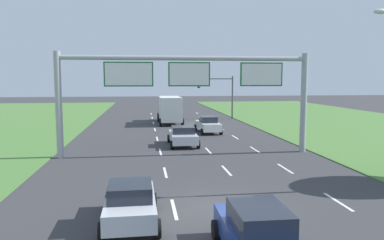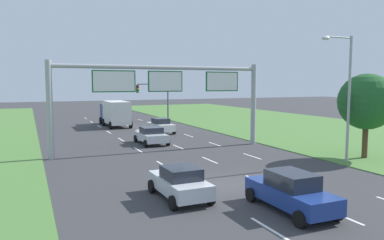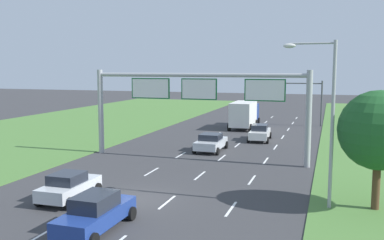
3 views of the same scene
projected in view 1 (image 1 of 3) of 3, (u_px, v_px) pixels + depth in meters
The scene contains 11 objects.
ground_plane at pixel (217, 207), 15.23m from camera, with size 200.00×200.00×0.00m, color #38383A.
lane_dashes_inner_left at pixel (160, 152), 26.84m from camera, with size 0.14×62.40×0.01m.
lane_dashes_inner_right at pixel (208, 151), 27.29m from camera, with size 0.14×62.40×0.01m.
lane_dashes_slip at pixel (255, 149), 27.74m from camera, with size 0.14×62.40×0.01m.
car_near_red at pixel (130, 203), 13.44m from camera, with size 2.06×3.97×1.53m.
car_lead_silver at pixel (183, 136), 29.42m from camera, with size 2.22×4.25×1.51m.
car_mid_lane at pixel (258, 235), 10.53m from camera, with size 2.03×4.49×1.67m.
car_far_ahead at pixel (208, 125), 36.40m from camera, with size 2.22×4.37×1.61m.
box_truck at pixel (169, 109), 44.12m from camera, with size 2.75×7.60×3.17m.
sign_gantry at pixel (188, 83), 25.34m from camera, with size 17.24×0.44×7.00m.
traffic_light_mast at pixel (218, 89), 49.01m from camera, with size 4.76×0.49×5.60m.
Camera 1 is at (-2.92, -14.50, 5.19)m, focal length 35.00 mm.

